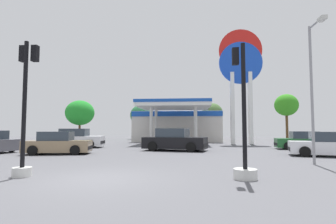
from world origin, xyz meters
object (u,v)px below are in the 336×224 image
Objects in this scene: car_0 at (302,141)px; tree_2 at (212,114)px; tree_3 at (286,105)px; car_3 at (175,141)px; corner_streetlamp at (314,79)px; car_5 at (76,139)px; traffic_signal_1 at (25,120)px; car_4 at (58,144)px; tree_1 at (141,115)px; tree_0 at (80,113)px; car_2 at (327,145)px; traffic_signal_0 at (244,141)px; station_pole_sign at (241,70)px.

car_0 is 20.56m from tree_2.
tree_3 reaches higher than tree_2.
car_3 is 0.77× the size of corner_streetlamp.
tree_3 reaches higher than car_0.
traffic_signal_1 is (4.40, -13.59, 1.17)m from car_5.
car_4 is 27.85m from tree_2.
car_5 is 18.68m from corner_streetlamp.
tree_1 is at bearing 107.77° from car_3.
car_0 is 32.03m from tree_0.
corner_streetlamp reaches higher than tree_0.
car_2 is 9.81m from traffic_signal_0.
traffic_signal_1 reaches higher than car_2.
traffic_signal_0 is at bearing -73.07° from tree_1.
car_3 is at bearing -167.89° from car_0.
corner_streetlamp is at bearing -47.14° from car_3.
car_2 reaches higher than car_0.
car_0 is 0.97× the size of car_4.
car_3 is 11.97m from traffic_signal_1.
car_4 is at bearing -90.94° from tree_1.
traffic_signal_0 is at bearing -111.38° from tree_3.
tree_2 is (4.49, 21.66, 3.27)m from car_3.
car_3 is 1.12× the size of traffic_signal_0.
car_2 is 0.98× the size of traffic_signal_0.
tree_2 reaches higher than tree_1.
car_4 is at bearing -132.59° from tree_3.
tree_0 is (-22.94, 10.87, -3.89)m from station_pole_sign.
tree_3 reaches higher than car_2.
tree_0 reaches higher than traffic_signal_1.
traffic_signal_1 is 38.57m from tree_3.
tree_3 reaches higher than car_5.
corner_streetlamp is at bearing -32.25° from car_5.
traffic_signal_0 is 0.69× the size of corner_streetlamp.
station_pole_sign reaches higher than car_5.
tree_2 is at bearing 0.65° from tree_1.
tree_3 is 30.36m from corner_streetlamp.
car_3 is 0.87× the size of tree_2.
car_3 is 26.06m from tree_0.
tree_3 is at bearing 68.62° from traffic_signal_0.
car_0 is at bearing 42.52° from traffic_signal_1.
car_4 is 0.79× the size of tree_1.
tree_2 is 11.27m from tree_3.
tree_0 is 0.96× the size of corner_streetlamp.
traffic_signal_0 reaches higher than car_0.
tree_1 is 0.85× the size of corner_streetlamp.
car_3 is at bearing 105.25° from traffic_signal_0.
car_4 is 0.97× the size of traffic_signal_0.
car_5 is 17.81m from traffic_signal_0.
tree_2 is (-4.69, 24.95, 3.37)m from car_2.
corner_streetlamp is (13.68, -28.83, 0.04)m from tree_1.
tree_3 is at bearing 54.07° from station_pole_sign.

